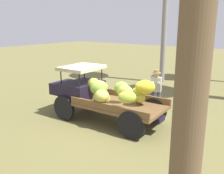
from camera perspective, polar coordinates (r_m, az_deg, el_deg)
ground_plane at (r=9.14m, az=-0.85°, el=-7.64°), size 60.00×60.00×0.00m
truck at (r=8.92m, az=-2.67°, el=-1.71°), size 4.53×1.96×1.89m
farmer at (r=9.80m, az=9.99°, el=-0.35°), size 0.54×0.50×1.70m
loose_banana_bunch at (r=10.67m, az=9.69°, el=-3.48°), size 0.63×0.36×0.41m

